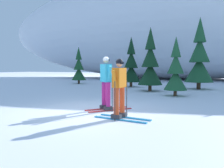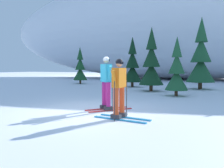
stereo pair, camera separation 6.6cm
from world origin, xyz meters
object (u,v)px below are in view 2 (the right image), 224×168
at_px(pine_tree_center_left, 151,64).
at_px(pine_tree_left, 132,66).
at_px(skier_orange_jacket, 119,87).
at_px(pine_tree_far_left, 80,68).
at_px(pine_tree_center_right, 177,71).
at_px(skier_cyan_jacket, 106,82).
at_px(pine_tree_right, 201,59).

bearing_deg(pine_tree_center_left, pine_tree_left, 129.60).
bearing_deg(skier_orange_jacket, pine_tree_center_left, 97.74).
height_order(pine_tree_far_left, pine_tree_center_left, pine_tree_center_left).
relative_size(pine_tree_far_left, pine_tree_center_left, 0.85).
distance_m(skier_orange_jacket, pine_tree_center_right, 6.11).
bearing_deg(skier_cyan_jacket, pine_tree_far_left, 125.88).
height_order(pine_tree_center_right, pine_tree_right, pine_tree_right).
bearing_deg(pine_tree_far_left, pine_tree_center_right, -31.59).
bearing_deg(skier_cyan_jacket, pine_tree_center_left, 91.49).
bearing_deg(pine_tree_left, skier_cyan_jacket, -76.38).
height_order(skier_orange_jacket, pine_tree_left, pine_tree_left).
xyz_separation_m(skier_cyan_jacket, pine_tree_right, (2.59, 9.55, 1.07)).
bearing_deg(pine_tree_right, pine_tree_far_left, 172.89).
bearing_deg(pine_tree_far_left, pine_tree_center_left, -27.06).
relative_size(skier_cyan_jacket, pine_tree_center_right, 0.60).
distance_m(skier_orange_jacket, pine_tree_far_left, 14.77).
bearing_deg(pine_tree_left, pine_tree_center_left, -50.40).
height_order(skier_cyan_jacket, pine_tree_left, pine_tree_left).
bearing_deg(pine_tree_right, skier_cyan_jacket, -105.15).
distance_m(pine_tree_far_left, pine_tree_right, 10.53).
height_order(skier_cyan_jacket, pine_tree_right, pine_tree_right).
distance_m(skier_orange_jacket, pine_tree_left, 11.04).
relative_size(pine_tree_center_right, pine_tree_right, 0.63).
distance_m(pine_tree_far_left, pine_tree_center_left, 8.62).
xyz_separation_m(pine_tree_center_left, pine_tree_right, (2.77, 2.62, 0.38)).
bearing_deg(pine_tree_center_left, skier_cyan_jacket, -88.51).
distance_m(skier_cyan_jacket, pine_tree_center_left, 6.97).
bearing_deg(skier_orange_jacket, skier_cyan_jacket, 130.97).
height_order(skier_orange_jacket, pine_tree_far_left, pine_tree_far_left).
height_order(pine_tree_center_left, pine_tree_center_right, pine_tree_center_left).
bearing_deg(skier_cyan_jacket, pine_tree_right, 74.85).
relative_size(pine_tree_far_left, pine_tree_left, 0.88).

